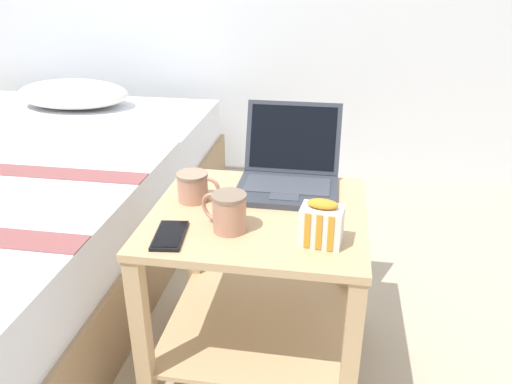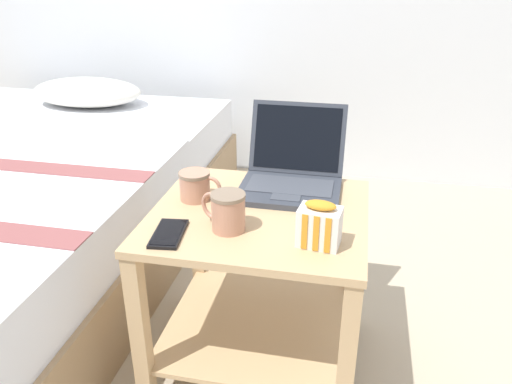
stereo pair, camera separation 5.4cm
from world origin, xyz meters
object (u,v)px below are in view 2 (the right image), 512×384
Objects in this scene: cell_phone at (169,233)px; mug_front_left at (196,184)px; bed at (9,204)px; laptop at (292,173)px; snack_bag at (319,225)px; mug_front_right at (227,210)px.

mug_front_left is at bearing 89.23° from cell_phone.
bed reaches higher than cell_phone.
cell_phone is at bearing -126.13° from laptop.
snack_bag reaches higher than bed.
mug_front_left reaches higher than bed.
mug_front_right reaches higher than mug_front_left.
mug_front_left is 1.09× the size of snack_bag.
mug_front_left reaches higher than cell_phone.
snack_bag is at bearing -6.77° from mug_front_right.
cell_phone is at bearing -31.37° from bed.
mug_front_left is 0.42m from snack_bag.
laptop is 2.49× the size of mug_front_left.
cell_phone is (-0.00, -0.22, -0.04)m from mug_front_left.
laptop reaches higher than mug_front_right.
cell_phone is (-0.14, -0.06, -0.05)m from mug_front_right.
mug_front_right is at bearing -112.65° from laptop.
mug_front_right reaches higher than bed.
laptop is 2.09× the size of cell_phone.
mug_front_right is (0.14, -0.16, 0.01)m from mug_front_left.
laptop is 0.35m from snack_bag.
bed is 17.25× the size of snack_bag.
mug_front_right is 0.84× the size of cell_phone.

